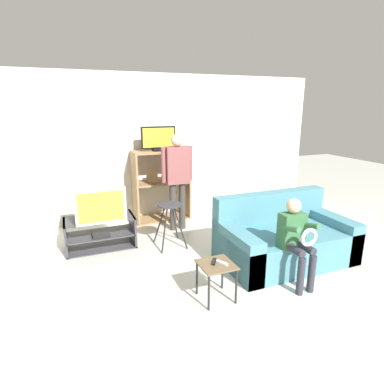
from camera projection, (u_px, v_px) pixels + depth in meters
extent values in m
plane|color=beige|center=(300.00, 359.00, 2.67)|extent=(18.00, 18.00, 0.00)
cube|color=silver|center=(160.00, 147.00, 5.95)|extent=(6.40, 0.06, 2.60)
cube|color=#38383D|center=(101.00, 247.00, 4.78)|extent=(0.99, 0.48, 0.02)
cube|color=#38383D|center=(100.00, 234.00, 4.73)|extent=(0.96, 0.48, 0.02)
cube|color=#38383D|center=(99.00, 218.00, 4.66)|extent=(0.99, 0.48, 0.02)
cube|color=#38383D|center=(66.00, 237.00, 4.55)|extent=(0.03, 0.48, 0.46)
cube|color=#38383D|center=(133.00, 228.00, 4.89)|extent=(0.03, 0.48, 0.46)
cube|color=black|center=(101.00, 233.00, 4.67)|extent=(0.24, 0.28, 0.05)
cube|color=#B2B2B7|center=(99.00, 201.00, 4.60)|extent=(0.69, 0.56, 0.50)
cube|color=yellow|center=(101.00, 207.00, 4.35)|extent=(0.61, 0.01, 0.42)
cube|color=#9E7A51|center=(135.00, 188.00, 5.64)|extent=(0.03, 0.47, 1.28)
cube|color=#9E7A51|center=(186.00, 183.00, 5.99)|extent=(0.03, 0.47, 1.28)
cube|color=#9E7A51|center=(162.00, 218.00, 5.98)|extent=(0.93, 0.47, 0.03)
cube|color=#9E7A51|center=(161.00, 182.00, 5.80)|extent=(0.93, 0.47, 0.03)
cube|color=#9E7A51|center=(160.00, 151.00, 5.65)|extent=(0.93, 0.47, 0.03)
cube|color=#9E7A4C|center=(153.00, 177.00, 5.64)|extent=(0.18, 0.04, 0.22)
cube|color=black|center=(159.00, 150.00, 5.61)|extent=(0.21, 0.20, 0.04)
cube|color=black|center=(158.00, 137.00, 5.56)|extent=(0.61, 0.04, 0.38)
cube|color=yellow|center=(159.00, 138.00, 5.54)|extent=(0.56, 0.01, 0.33)
cylinder|color=black|center=(165.00, 230.00, 4.61)|extent=(0.17, 0.19, 0.64)
cylinder|color=black|center=(180.00, 227.00, 4.69)|extent=(0.17, 0.19, 0.64)
cylinder|color=black|center=(160.00, 224.00, 4.84)|extent=(0.17, 0.19, 0.64)
cylinder|color=black|center=(175.00, 222.00, 4.92)|extent=(0.17, 0.19, 0.64)
cylinder|color=#333338|center=(169.00, 205.00, 4.68)|extent=(0.37, 0.37, 0.02)
cube|color=brown|center=(216.00, 265.00, 3.40)|extent=(0.37, 0.37, 0.02)
cylinder|color=black|center=(209.00, 293.00, 3.26)|extent=(0.02, 0.02, 0.40)
cylinder|color=black|center=(236.00, 287.00, 3.37)|extent=(0.02, 0.02, 0.40)
cylinder|color=black|center=(197.00, 278.00, 3.54)|extent=(0.02, 0.02, 0.40)
cylinder|color=black|center=(222.00, 273.00, 3.66)|extent=(0.02, 0.02, 0.40)
cube|color=black|center=(214.00, 262.00, 3.43)|extent=(0.11, 0.14, 0.02)
cube|color=silver|center=(222.00, 263.00, 3.41)|extent=(0.10, 0.14, 0.02)
cube|color=teal|center=(285.00, 245.00, 4.32)|extent=(1.73, 0.98, 0.44)
cube|color=teal|center=(270.00, 207.00, 4.55)|extent=(1.73, 0.20, 0.43)
cube|color=teal|center=(236.00, 250.00, 4.03)|extent=(0.22, 0.98, 0.56)
cube|color=teal|center=(329.00, 233.00, 4.57)|extent=(0.22, 0.98, 0.56)
cylinder|color=#3D3833|center=(173.00, 207.00, 5.36)|extent=(0.11, 0.11, 0.80)
cylinder|color=#3D3833|center=(182.00, 206.00, 5.42)|extent=(0.11, 0.11, 0.80)
cube|color=#8C4C4C|center=(177.00, 165.00, 5.21)|extent=(0.38, 0.20, 0.60)
cylinder|color=#8C4C4C|center=(164.00, 165.00, 5.12)|extent=(0.08, 0.08, 0.57)
cylinder|color=#8C4C4C|center=(190.00, 163.00, 5.29)|extent=(0.08, 0.08, 0.57)
sphere|color=beige|center=(177.00, 140.00, 5.10)|extent=(0.19, 0.19, 0.19)
cylinder|color=#2D2D38|center=(301.00, 276.00, 3.54)|extent=(0.08, 0.08, 0.44)
cylinder|color=#2D2D38|center=(311.00, 274.00, 3.59)|extent=(0.08, 0.08, 0.44)
cylinder|color=#2D2D38|center=(294.00, 249.00, 3.60)|extent=(0.09, 0.30, 0.09)
cylinder|color=#2D2D38|center=(304.00, 247.00, 3.66)|extent=(0.09, 0.30, 0.09)
cube|color=#33663D|center=(292.00, 230.00, 3.72)|extent=(0.30, 0.17, 0.41)
cylinder|color=#33663D|center=(290.00, 229.00, 3.54)|extent=(0.06, 0.31, 0.14)
cylinder|color=#33663D|center=(309.00, 225.00, 3.63)|extent=(0.06, 0.31, 0.14)
sphere|color=#DBAD89|center=(294.00, 206.00, 3.64)|extent=(0.17, 0.17, 0.17)
torus|color=silver|center=(309.00, 237.00, 3.46)|extent=(0.21, 0.04, 0.21)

